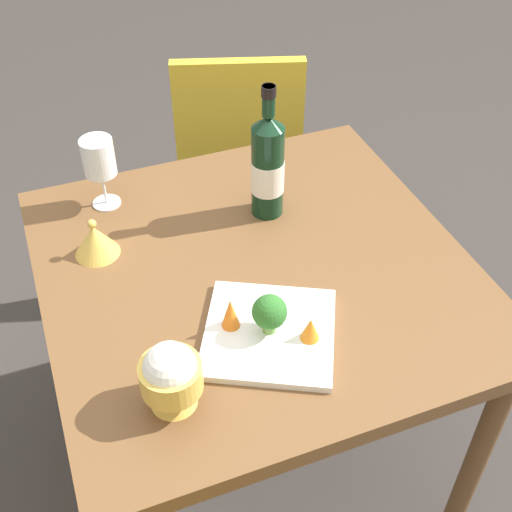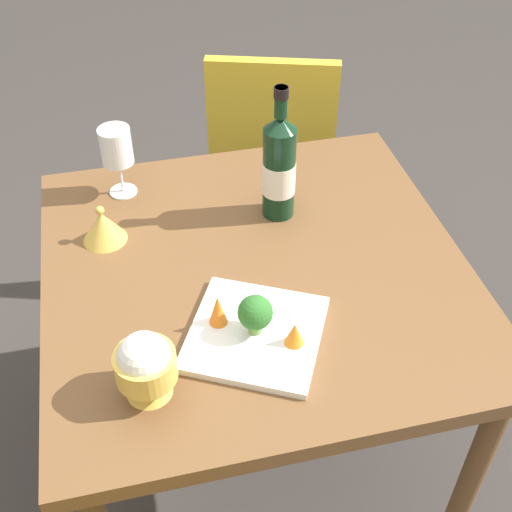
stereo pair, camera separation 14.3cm
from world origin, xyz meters
name	(u,v)px [view 2 (the right image)]	position (x,y,z in m)	size (l,w,h in m)	color
ground_plane	(256,450)	(0.00, 0.00, 0.00)	(8.00, 8.00, 0.00)	#383330
dining_table	(256,293)	(0.00, 0.00, 0.65)	(0.91, 0.91, 0.73)	brown
chair_near_window	(272,141)	(0.24, 0.79, 0.53)	(0.50, 0.50, 0.85)	gold
wine_bottle	(279,167)	(0.09, 0.17, 0.86)	(0.08, 0.08, 0.33)	black
wine_glass	(116,148)	(-0.26, 0.34, 0.86)	(0.08, 0.08, 0.18)	white
rice_bowl	(145,365)	(-0.26, -0.28, 0.81)	(0.11, 0.11, 0.14)	gold
rice_bowl_lid	(103,226)	(-0.31, 0.17, 0.77)	(0.10, 0.10, 0.09)	gold
serving_plate	(255,334)	(-0.05, -0.20, 0.74)	(0.34, 0.34, 0.02)	white
broccoli_floret	(255,313)	(-0.05, -0.20, 0.80)	(0.07, 0.07, 0.09)	#729E4C
carrot_garnish_left	(218,310)	(-0.11, -0.16, 0.78)	(0.04, 0.04, 0.07)	orange
carrot_garnish_right	(295,333)	(0.02, -0.24, 0.77)	(0.04, 0.04, 0.05)	orange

